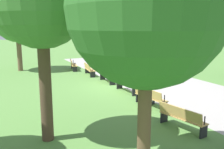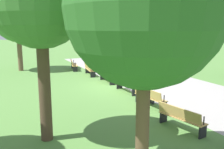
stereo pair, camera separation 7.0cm
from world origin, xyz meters
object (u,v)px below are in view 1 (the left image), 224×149
(bench_1, at_px, (89,69))
(tree_1, at_px, (41,2))
(person_seated, at_px, (148,92))
(tree_0, at_px, (17,19))
(bench_3, at_px, (126,84))
(tree_3, at_px, (147,9))
(lamp_post, at_px, (100,40))
(bench_0, at_px, (73,65))
(bench_5, at_px, (181,117))
(bench_4, at_px, (150,97))
(bench_2, at_px, (106,75))

(bench_1, bearing_deg, tree_1, -20.00)
(person_seated, height_order, tree_0, tree_0)
(bench_3, bearing_deg, tree_3, -27.10)
(tree_1, xyz_separation_m, lamp_post, (-11.24, 6.51, -1.87))
(tree_3, bearing_deg, person_seated, 145.83)
(tree_3, height_order, lamp_post, tree_3)
(bench_0, xyz_separation_m, tree_0, (-1.62, -4.11, 3.77))
(bench_1, xyz_separation_m, bench_5, (11.11, -0.44, 0.00))
(bench_1, relative_size, person_seated, 1.61)
(bench_4, xyz_separation_m, bench_5, (2.76, -0.44, 0.00))
(person_seated, bearing_deg, bench_4, -28.11)
(lamp_post, bearing_deg, tree_3, -18.11)
(bench_0, xyz_separation_m, person_seated, (10.83, 0.55, 0.16))
(bench_5, relative_size, tree_0, 0.32)
(tree_3, xyz_separation_m, lamp_post, (-14.26, 4.66, -1.55))
(bench_3, relative_size, lamp_post, 0.52)
(bench_5, bearing_deg, tree_3, -68.28)
(bench_1, height_order, bench_2, same)
(bench_4, relative_size, tree_1, 0.32)
(bench_1, bearing_deg, bench_2, 11.43)
(bench_4, bearing_deg, person_seated, 151.89)
(bench_4, xyz_separation_m, tree_3, (4.53, -3.16, 3.65))
(bench_1, distance_m, person_seated, 8.07)
(tree_3, bearing_deg, bench_4, 145.12)
(bench_2, xyz_separation_m, bench_3, (2.79, 0.00, 0.00))
(bench_5, xyz_separation_m, tree_3, (1.78, -2.72, 3.65))
(bench_1, relative_size, tree_3, 0.32)
(bench_5, relative_size, lamp_post, 0.53)
(bench_5, xyz_separation_m, person_seated, (-3.04, 0.55, 0.16))
(bench_0, distance_m, person_seated, 10.84)
(bench_0, bearing_deg, bench_3, 16.02)
(person_seated, bearing_deg, bench_0, 176.05)
(tree_1, height_order, lamp_post, tree_1)
(lamp_post, bearing_deg, bench_4, -8.79)
(bench_3, relative_size, bench_4, 0.99)
(bench_3, relative_size, tree_0, 0.31)
(tree_1, distance_m, lamp_post, 13.12)
(bench_0, relative_size, tree_1, 0.33)
(bench_2, distance_m, bench_5, 8.36)
(tree_3, bearing_deg, bench_3, 155.19)
(bench_0, xyz_separation_m, bench_2, (5.54, 0.66, 0.00))
(bench_2, distance_m, bench_4, 5.58)
(bench_5, relative_size, person_seated, 1.62)
(tree_0, distance_m, tree_3, 17.32)
(bench_0, relative_size, bench_3, 1.02)
(tree_1, bearing_deg, tree_3, 31.38)
(bench_0, xyz_separation_m, bench_1, (2.76, 0.44, 0.00))
(bench_3, xyz_separation_m, tree_1, (4.30, -5.22, 3.96))
(bench_1, xyz_separation_m, lamp_post, (-1.37, 1.50, 2.10))
(bench_5, distance_m, person_seated, 3.10)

